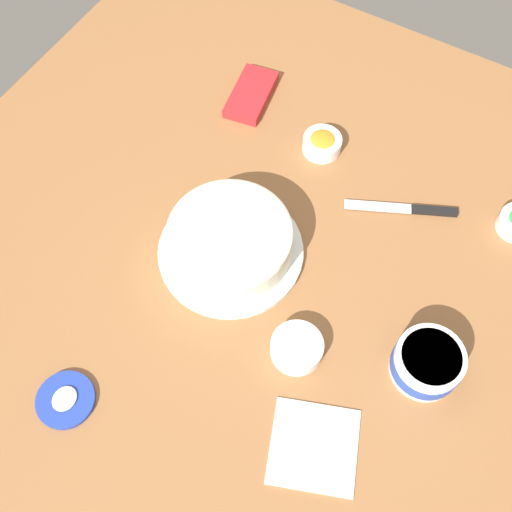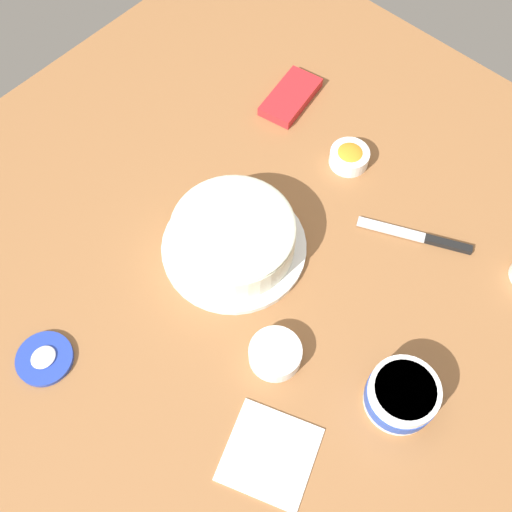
{
  "view_description": "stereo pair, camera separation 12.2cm",
  "coord_description": "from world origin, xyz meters",
  "px_view_note": "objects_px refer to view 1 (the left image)",
  "views": [
    {
      "loc": [
        -0.5,
        -0.26,
        1.11
      ],
      "look_at": [
        -0.0,
        0.03,
        0.04
      ],
      "focal_mm": 43.83,
      "sensor_mm": 36.0,
      "label": 1
    },
    {
      "loc": [
        -0.43,
        -0.36,
        1.11
      ],
      "look_at": [
        -0.0,
        0.03,
        0.04
      ],
      "focal_mm": 43.83,
      "sensor_mm": 36.0,
      "label": 2
    }
  ],
  "objects_px": {
    "sprinkle_bowl_pink": "(297,348)",
    "sprinkle_bowl_orange": "(322,143)",
    "frosting_tub": "(427,363)",
    "spreading_knife": "(411,209)",
    "candy_box_lower": "(251,94)",
    "frosted_cake": "(230,242)",
    "frosting_tub_lid": "(65,400)",
    "paper_napkin": "(314,446)"
  },
  "relations": [
    {
      "from": "frosting_tub",
      "to": "paper_napkin",
      "type": "height_order",
      "value": "frosting_tub"
    },
    {
      "from": "sprinkle_bowl_pink",
      "to": "frosting_tub",
      "type": "bearing_deg",
      "value": -68.35
    },
    {
      "from": "spreading_knife",
      "to": "sprinkle_bowl_pink",
      "type": "distance_m",
      "value": 0.4
    },
    {
      "from": "frosted_cake",
      "to": "frosting_tub_lid",
      "type": "distance_m",
      "value": 0.42
    },
    {
      "from": "sprinkle_bowl_pink",
      "to": "sprinkle_bowl_orange",
      "type": "height_order",
      "value": "sprinkle_bowl_orange"
    },
    {
      "from": "sprinkle_bowl_pink",
      "to": "paper_napkin",
      "type": "xyz_separation_m",
      "value": [
        -0.14,
        -0.11,
        -0.02
      ]
    },
    {
      "from": "frosted_cake",
      "to": "frosting_tub",
      "type": "bearing_deg",
      "value": -94.17
    },
    {
      "from": "frosting_tub",
      "to": "sprinkle_bowl_pink",
      "type": "bearing_deg",
      "value": 111.65
    },
    {
      "from": "sprinkle_bowl_pink",
      "to": "candy_box_lower",
      "type": "bearing_deg",
      "value": 38.11
    },
    {
      "from": "frosting_tub_lid",
      "to": "paper_napkin",
      "type": "xyz_separation_m",
      "value": [
        0.15,
        -0.42,
        -0.0
      ]
    },
    {
      "from": "spreading_knife",
      "to": "paper_napkin",
      "type": "relative_size",
      "value": 1.48
    },
    {
      "from": "frosting_tub",
      "to": "sprinkle_bowl_orange",
      "type": "height_order",
      "value": "frosting_tub"
    },
    {
      "from": "spreading_knife",
      "to": "candy_box_lower",
      "type": "relative_size",
      "value": 1.4
    },
    {
      "from": "frosted_cake",
      "to": "sprinkle_bowl_pink",
      "type": "bearing_deg",
      "value": -118.78
    },
    {
      "from": "paper_napkin",
      "to": "frosted_cake",
      "type": "bearing_deg",
      "value": 51.72
    },
    {
      "from": "sprinkle_bowl_pink",
      "to": "paper_napkin",
      "type": "bearing_deg",
      "value": -141.56
    },
    {
      "from": "frosted_cake",
      "to": "paper_napkin",
      "type": "height_order",
      "value": "frosted_cake"
    },
    {
      "from": "sprinkle_bowl_pink",
      "to": "spreading_knife",
      "type": "bearing_deg",
      "value": -8.57
    },
    {
      "from": "frosting_tub_lid",
      "to": "spreading_knife",
      "type": "relative_size",
      "value": 0.48
    },
    {
      "from": "frosting_tub_lid",
      "to": "sprinkle_bowl_pink",
      "type": "height_order",
      "value": "sprinkle_bowl_pink"
    },
    {
      "from": "sprinkle_bowl_pink",
      "to": "candy_box_lower",
      "type": "xyz_separation_m",
      "value": [
        0.5,
        0.39,
        -0.01
      ]
    },
    {
      "from": "spreading_knife",
      "to": "frosting_tub",
      "type": "bearing_deg",
      "value": -152.96
    },
    {
      "from": "sprinkle_bowl_orange",
      "to": "candy_box_lower",
      "type": "height_order",
      "value": "sprinkle_bowl_orange"
    },
    {
      "from": "frosting_tub",
      "to": "sprinkle_bowl_orange",
      "type": "relative_size",
      "value": 1.47
    },
    {
      "from": "frosting_tub_lid",
      "to": "sprinkle_bowl_pink",
      "type": "bearing_deg",
      "value": -47.18
    },
    {
      "from": "candy_box_lower",
      "to": "paper_napkin",
      "type": "height_order",
      "value": "candy_box_lower"
    },
    {
      "from": "frosted_cake",
      "to": "paper_napkin",
      "type": "distance_m",
      "value": 0.41
    },
    {
      "from": "frosting_tub_lid",
      "to": "candy_box_lower",
      "type": "relative_size",
      "value": 0.67
    },
    {
      "from": "frosted_cake",
      "to": "frosting_tub",
      "type": "xyz_separation_m",
      "value": [
        -0.03,
        -0.43,
        -0.01
      ]
    },
    {
      "from": "sprinkle_bowl_orange",
      "to": "sprinkle_bowl_pink",
      "type": "bearing_deg",
      "value": -158.24
    },
    {
      "from": "sprinkle_bowl_pink",
      "to": "frosting_tub_lid",
      "type": "bearing_deg",
      "value": 132.82
    },
    {
      "from": "frosted_cake",
      "to": "sprinkle_bowl_orange",
      "type": "distance_m",
      "value": 0.33
    },
    {
      "from": "spreading_knife",
      "to": "candy_box_lower",
      "type": "distance_m",
      "value": 0.46
    },
    {
      "from": "frosted_cake",
      "to": "spreading_knife",
      "type": "xyz_separation_m",
      "value": [
        0.28,
        -0.27,
        -0.04
      ]
    },
    {
      "from": "frosting_tub_lid",
      "to": "sprinkle_bowl_orange",
      "type": "bearing_deg",
      "value": -10.37
    },
    {
      "from": "frosted_cake",
      "to": "frosting_tub_lid",
      "type": "relative_size",
      "value": 2.77
    },
    {
      "from": "frosted_cake",
      "to": "sprinkle_bowl_pink",
      "type": "distance_m",
      "value": 0.25
    },
    {
      "from": "sprinkle_bowl_pink",
      "to": "sprinkle_bowl_orange",
      "type": "bearing_deg",
      "value": 21.76
    },
    {
      "from": "frosted_cake",
      "to": "spreading_knife",
      "type": "bearing_deg",
      "value": -44.62
    },
    {
      "from": "paper_napkin",
      "to": "sprinkle_bowl_pink",
      "type": "bearing_deg",
      "value": 38.44
    },
    {
      "from": "spreading_knife",
      "to": "paper_napkin",
      "type": "height_order",
      "value": "spreading_knife"
    },
    {
      "from": "spreading_knife",
      "to": "frosting_tub_lid",
      "type": "bearing_deg",
      "value": 151.48
    }
  ]
}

